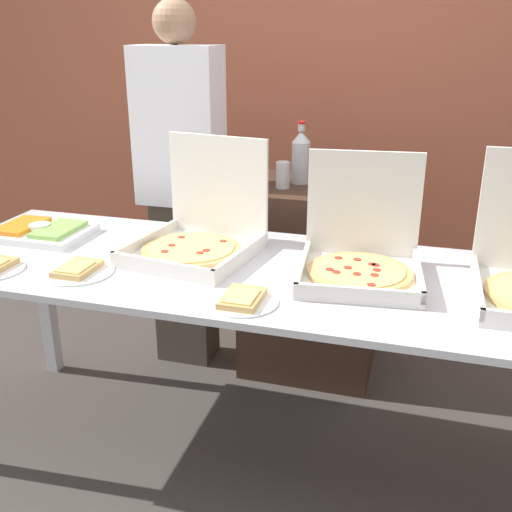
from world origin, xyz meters
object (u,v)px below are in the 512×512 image
(pizza_box_near_left, at_px, (361,255))
(person_guest_cap, at_px, (182,187))
(veggie_tray, at_px, (40,231))
(paper_plate_front_right, at_px, (78,270))
(paper_plate_front_left, at_px, (242,299))
(pizza_box_far_right, at_px, (198,234))
(soda_can_colored, at_px, (362,174))
(soda_can_silver, at_px, (283,175))
(soda_bottle, at_px, (301,157))

(pizza_box_near_left, xyz_separation_m, person_guest_cap, (-0.95, 0.66, 0.02))
(veggie_tray, xyz_separation_m, person_guest_cap, (0.38, 0.61, 0.07))
(paper_plate_front_right, bearing_deg, paper_plate_front_left, -6.40)
(pizza_box_near_left, bearing_deg, paper_plate_front_left, -140.49)
(pizza_box_far_right, distance_m, soda_can_colored, 0.93)
(pizza_box_near_left, relative_size, soda_can_silver, 3.76)
(pizza_box_far_right, distance_m, soda_bottle, 0.81)
(paper_plate_front_left, height_order, soda_can_silver, soda_can_silver)
(veggie_tray, relative_size, soda_can_colored, 3.18)
(pizza_box_near_left, height_order, soda_can_colored, pizza_box_near_left)
(soda_can_colored, bearing_deg, pizza_box_far_right, -124.43)
(paper_plate_front_right, distance_m, veggie_tray, 0.48)
(pizza_box_far_right, height_order, soda_can_silver, pizza_box_far_right)
(pizza_box_far_right, relative_size, soda_can_silver, 4.05)
(pizza_box_near_left, height_order, veggie_tray, pizza_box_near_left)
(soda_bottle, relative_size, person_guest_cap, 0.17)
(paper_plate_front_right, height_order, paper_plate_front_left, same)
(pizza_box_far_right, relative_size, paper_plate_front_left, 2.18)
(paper_plate_front_left, bearing_deg, veggie_tray, 159.27)
(pizza_box_near_left, bearing_deg, soda_can_colored, 90.88)
(paper_plate_front_right, distance_m, paper_plate_front_left, 0.64)
(pizza_box_far_right, xyz_separation_m, paper_plate_front_right, (-0.34, -0.31, -0.07))
(pizza_box_far_right, relative_size, person_guest_cap, 0.28)
(veggie_tray, bearing_deg, pizza_box_far_right, 0.36)
(pizza_box_far_right, height_order, paper_plate_front_right, pizza_box_far_right)
(pizza_box_near_left, height_order, soda_can_silver, pizza_box_near_left)
(pizza_box_near_left, distance_m, person_guest_cap, 1.16)
(pizza_box_far_right, distance_m, paper_plate_front_right, 0.47)
(pizza_box_near_left, relative_size, person_guest_cap, 0.26)
(paper_plate_front_left, relative_size, soda_bottle, 0.78)
(person_guest_cap, bearing_deg, soda_can_colored, -169.46)
(pizza_box_near_left, bearing_deg, person_guest_cap, 139.23)
(pizza_box_far_right, relative_size, veggie_tray, 1.27)
(pizza_box_near_left, relative_size, soda_bottle, 1.59)
(soda_bottle, bearing_deg, paper_plate_front_left, -86.68)
(pizza_box_near_left, relative_size, paper_plate_front_right, 1.83)
(paper_plate_front_left, distance_m, person_guest_cap, 1.17)
(soda_can_colored, height_order, person_guest_cap, person_guest_cap)
(soda_can_silver, bearing_deg, paper_plate_front_right, -118.25)
(pizza_box_far_right, xyz_separation_m, pizza_box_near_left, (0.63, -0.05, -0.00))
(paper_plate_front_right, height_order, person_guest_cap, person_guest_cap)
(paper_plate_front_left, relative_size, person_guest_cap, 0.13)
(soda_bottle, distance_m, soda_can_colored, 0.30)
(paper_plate_front_left, distance_m, veggie_tray, 1.07)
(person_guest_cap, bearing_deg, pizza_box_near_left, 145.34)
(paper_plate_front_left, bearing_deg, paper_plate_front_right, 173.60)
(soda_can_silver, relative_size, person_guest_cap, 0.07)
(pizza_box_near_left, distance_m, paper_plate_front_left, 0.47)
(veggie_tray, distance_m, soda_can_silver, 1.10)
(pizza_box_far_right, xyz_separation_m, paper_plate_front_left, (0.30, -0.38, -0.06))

